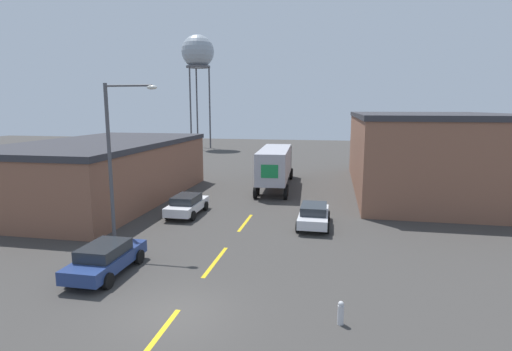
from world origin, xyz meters
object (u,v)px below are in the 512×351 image
parked_car_right_mid (314,215)px  fire_hydrant (341,313)px  parked_car_left_far (187,204)px  semi_truck (276,163)px  parked_car_left_near (106,258)px  street_lamp (115,152)px  water_tower (198,53)px

parked_car_right_mid → fire_hydrant: 11.65m
parked_car_left_far → fire_hydrant: (10.36, -12.61, -0.34)m
semi_truck → parked_car_left_near: 22.02m
parked_car_left_far → street_lamp: street_lamp is taller
parked_car_left_near → parked_car_left_far: same height
parked_car_left_far → water_tower: bearing=107.7°
semi_truck → street_lamp: bearing=-113.3°
parked_car_right_mid → parked_car_left_near: size_ratio=1.00×
parked_car_left_near → water_tower: (-14.44, 55.40, 16.33)m
parked_car_right_mid → street_lamp: 12.45m
parked_car_left_far → street_lamp: (-1.64, -6.18, 4.31)m
water_tower → street_lamp: bearing=-76.0°
semi_truck → parked_car_left_near: size_ratio=2.77×
parked_car_left_far → fire_hydrant: bearing=-50.6°
parked_car_left_near → water_tower: water_tower is taller
water_tower → fire_hydrant: bearing=-66.8°
street_lamp → fire_hydrant: street_lamp is taller
water_tower → parked_car_right_mid: bearing=-63.2°
water_tower → parked_car_left_near: bearing=-75.4°
parked_car_right_mid → fire_hydrant: parked_car_right_mid is taller
fire_hydrant → parked_car_right_mid: bearing=97.4°
semi_truck → parked_car_left_far: bearing=-116.0°
semi_truck → parked_car_right_mid: size_ratio=2.77×
parked_car_right_mid → street_lamp: (-10.50, -5.12, 4.31)m
parked_car_left_far → fire_hydrant: 16.33m
semi_truck → fire_hydrant: 24.54m
fire_hydrant → semi_truck: bearing=103.4°
semi_truck → street_lamp: size_ratio=1.41×
semi_truck → parked_car_left_near: (-4.69, -21.47, -1.52)m
parked_car_left_near → fire_hydrant: size_ratio=5.20×
parked_car_left_far → parked_car_left_near: bearing=-90.0°
parked_car_right_mid → fire_hydrant: size_ratio=5.20×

